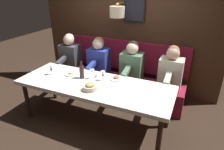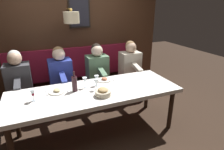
# 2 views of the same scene
# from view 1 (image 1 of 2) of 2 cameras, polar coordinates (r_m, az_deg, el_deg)

# --- Properties ---
(ground_plane) EXTENTS (12.00, 12.00, 0.00)m
(ground_plane) POSITION_cam_1_polar(r_m,az_deg,el_deg) (3.54, -4.73, -13.16)
(ground_plane) COLOR #332319
(dining_table) EXTENTS (0.90, 2.48, 0.74)m
(dining_table) POSITION_cam_1_polar(r_m,az_deg,el_deg) (3.17, -5.15, -3.46)
(dining_table) COLOR white
(dining_table) RESTS_ON ground_plane
(banquette_bench) EXTENTS (0.52, 2.68, 0.45)m
(banquette_bench) POSITION_cam_1_polar(r_m,az_deg,el_deg) (4.08, 1.08, -3.63)
(banquette_bench) COLOR maroon
(banquette_bench) RESTS_ON ground_plane
(back_wall_panel) EXTENTS (0.59, 3.88, 2.90)m
(back_wall_panel) POSITION_cam_1_polar(r_m,az_deg,el_deg) (4.20, 4.34, 13.75)
(back_wall_panel) COLOR #422819
(back_wall_panel) RESTS_ON ground_plane
(diner_nearest) EXTENTS (0.60, 0.40, 0.79)m
(diner_nearest) POSITION_cam_1_polar(r_m,az_deg,el_deg) (3.59, 16.62, 1.54)
(diner_nearest) COLOR beige
(diner_nearest) RESTS_ON banquette_bench
(diner_near) EXTENTS (0.60, 0.40, 0.79)m
(diner_near) POSITION_cam_1_polar(r_m,az_deg,el_deg) (3.73, 5.72, 3.36)
(diner_near) COLOR #567A5B
(diner_near) RESTS_ON banquette_bench
(diner_middle) EXTENTS (0.60, 0.40, 0.79)m
(diner_middle) POSITION_cam_1_polar(r_m,az_deg,el_deg) (3.98, -3.83, 4.86)
(diner_middle) COLOR #283893
(diner_middle) RESTS_ON banquette_bench
(diner_far) EXTENTS (0.60, 0.40, 0.79)m
(diner_far) POSITION_cam_1_polar(r_m,az_deg,el_deg) (4.33, -11.99, 6.03)
(diner_far) COLOR #3D3D42
(diner_far) RESTS_ON banquette_bench
(place_setting_0) EXTENTS (0.24, 0.32, 0.05)m
(place_setting_0) POSITION_cam_1_polar(r_m,az_deg,el_deg) (3.50, -11.56, 0.45)
(place_setting_0) COLOR silver
(place_setting_0) RESTS_ON dining_table
(place_setting_1) EXTENTS (0.24, 0.32, 0.05)m
(place_setting_1) POSITION_cam_1_polar(r_m,az_deg,el_deg) (3.27, 1.28, -0.83)
(place_setting_1) COLOR silver
(place_setting_1) RESTS_ON dining_table
(wine_glass_0) EXTENTS (0.07, 0.07, 0.16)m
(wine_glass_0) POSITION_cam_1_polar(r_m,az_deg,el_deg) (3.25, -5.68, 0.88)
(wine_glass_0) COLOR silver
(wine_glass_0) RESTS_ON dining_table
(wine_glass_1) EXTENTS (0.07, 0.07, 0.16)m
(wine_glass_1) POSITION_cam_1_polar(r_m,az_deg,el_deg) (3.09, -4.67, -0.45)
(wine_glass_1) COLOR silver
(wine_glass_1) RESTS_ON dining_table
(wine_glass_2) EXTENTS (0.07, 0.07, 0.16)m
(wine_glass_2) POSITION_cam_1_polar(r_m,az_deg,el_deg) (3.18, -2.62, 0.37)
(wine_glass_2) COLOR silver
(wine_glass_2) RESTS_ON dining_table
(wine_glass_3) EXTENTS (0.07, 0.07, 0.16)m
(wine_glass_3) POSITION_cam_1_polar(r_m,az_deg,el_deg) (3.54, -17.16, 1.87)
(wine_glass_3) COLOR silver
(wine_glass_3) RESTS_ON dining_table
(wine_bottle) EXTENTS (0.08, 0.08, 0.30)m
(wine_bottle) POSITION_cam_1_polar(r_m,az_deg,el_deg) (3.29, -8.70, 0.97)
(wine_bottle) COLOR #33191E
(wine_bottle) RESTS_ON dining_table
(bread_bowl) EXTENTS (0.22, 0.22, 0.12)m
(bread_bowl) POSITION_cam_1_polar(r_m,az_deg,el_deg) (2.94, -6.28, -3.41)
(bread_bowl) COLOR beige
(bread_bowl) RESTS_ON dining_table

